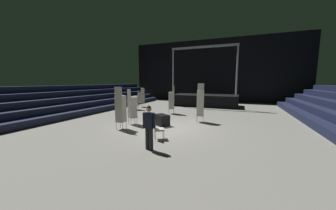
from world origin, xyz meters
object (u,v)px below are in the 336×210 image
Objects in this scene: chair_stack_mid_left at (121,108)px; loose_chair_near_man at (158,128)px; chair_stack_front_right at (200,103)px; equipment_road_case at (162,120)px; chair_stack_mid_centre at (132,107)px; chair_stack_rear_left at (172,100)px; man_with_tie at (149,125)px; chair_stack_front_left at (142,97)px; stage_riser at (205,99)px; chair_stack_mid_right at (136,100)px.

loose_chair_near_man is at bearing -21.98° from chair_stack_mid_left.
equipment_road_case is at bearing 31.41° from chair_stack_front_right.
chair_stack_rear_left is at bearing 111.24° from chair_stack_mid_centre.
chair_stack_front_left reaches higher than man_with_tie.
chair_stack_front_left is 0.92× the size of chair_stack_mid_centre.
chair_stack_rear_left is at bearing -104.84° from stage_riser.
chair_stack_front_left is at bearing -43.39° from chair_stack_front_right.
chair_stack_mid_right is (-6.53, 2.81, -0.38)m from chair_stack_front_right.
equipment_road_case is (-0.70, -9.75, -0.35)m from stage_riser.
man_with_tie is 0.87× the size of chair_stack_front_left.
chair_stack_front_right is 3.50m from chair_stack_rear_left.
chair_stack_rear_left reaches higher than chair_stack_mid_right.
loose_chair_near_man is (2.57, -0.79, -0.62)m from chair_stack_mid_left.
chair_stack_mid_left is at bearing -129.70° from chair_stack_front_left.
chair_stack_front_right is at bearing -90.10° from man_with_tie.
chair_stack_front_right is 1.16× the size of chair_stack_mid_centre.
man_with_tie is at bearing 177.30° from chair_stack_rear_left.
man_with_tie is at bearing -88.20° from stage_riser.
stage_riser is 3.06× the size of chair_stack_rear_left.
chair_stack_front_right reaches higher than chair_stack_mid_left.
equipment_road_case is (4.61, -4.53, -0.54)m from chair_stack_mid_right.
chair_stack_front_left is 8.52m from chair_stack_mid_left.
chair_stack_mid_centre is (-2.45, -10.19, 0.39)m from stage_riser.
chair_stack_mid_left is 2.44× the size of loose_chair_near_man.
chair_stack_mid_left is 2.49m from equipment_road_case.
equipment_road_case is at bearing -168.05° from chair_stack_mid_right.
chair_stack_mid_left reaches higher than chair_stack_mid_centre.
chair_stack_front_right is at bearing 37.84° from chair_stack_mid_left.
chair_stack_front_right is at bearing -95.70° from chair_stack_front_left.
loose_chair_near_man is (0.88, -2.41, 0.21)m from equipment_road_case.
chair_stack_front_right reaches higher than chair_stack_rear_left.
chair_stack_mid_left is 6.81m from chair_stack_mid_right.
chair_stack_mid_right is (-5.31, -5.23, 0.18)m from stage_riser.
stage_riser reaches higher than loose_chair_near_man.
equipment_road_case is 0.95× the size of loose_chair_near_man.
chair_stack_front_left is at bearing -148.38° from stage_riser.
loose_chair_near_man is at bearing -70.54° from man_with_tie.
stage_riser is 7.20× the size of loose_chair_near_man.
chair_stack_mid_left is at bearing 171.81° from chair_stack_mid_right.
chair_stack_front_left is at bearing 42.82° from chair_stack_rear_left.
chair_stack_mid_left reaches higher than man_with_tie.
stage_riser reaches higher than man_with_tie.
chair_stack_mid_left reaches higher than chair_stack_front_left.
stage_riser is at bearing -32.36° from chair_stack_rear_left.
chair_stack_front_left is at bearing 108.18° from chair_stack_mid_left.
chair_stack_rear_left is (-1.57, -5.91, 0.44)m from stage_riser.
chair_stack_front_right is 1.11× the size of chair_stack_rear_left.
chair_stack_rear_left reaches higher than equipment_road_case.
loose_chair_near_man is at bearing -89.18° from stage_riser.
chair_stack_mid_left is 1.04× the size of chair_stack_rear_left.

